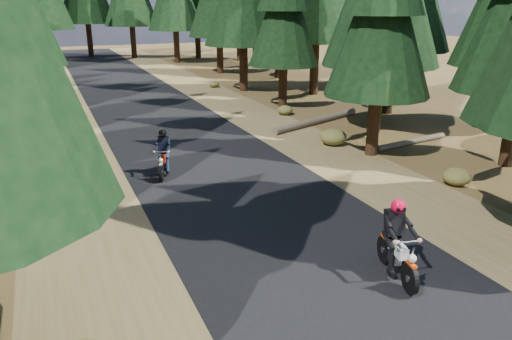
{
  "coord_description": "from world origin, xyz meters",
  "views": [
    {
      "loc": [
        -5.15,
        -10.55,
        5.54
      ],
      "look_at": [
        0.0,
        1.5,
        1.1
      ],
      "focal_mm": 35.0,
      "sensor_mm": 36.0,
      "label": 1
    }
  ],
  "objects_px": {
    "log_near": "(317,121)",
    "log_far": "(412,142)",
    "rider_follow": "(163,161)",
    "rider_lead": "(398,253)"
  },
  "relations": [
    {
      "from": "log_near",
      "to": "log_far",
      "type": "bearing_deg",
      "value": -91.81
    },
    {
      "from": "log_far",
      "to": "rider_follow",
      "type": "relative_size",
      "value": 2.17
    },
    {
      "from": "log_near",
      "to": "rider_lead",
      "type": "xyz_separation_m",
      "value": [
        -5.46,
        -12.85,
        0.41
      ]
    },
    {
      "from": "log_far",
      "to": "rider_follow",
      "type": "xyz_separation_m",
      "value": [
        -10.17,
        0.19,
        0.4
      ]
    },
    {
      "from": "log_near",
      "to": "log_far",
      "type": "height_order",
      "value": "log_near"
    },
    {
      "from": "log_far",
      "to": "rider_lead",
      "type": "relative_size",
      "value": 1.97
    },
    {
      "from": "log_near",
      "to": "rider_follow",
      "type": "bearing_deg",
      "value": -174.04
    },
    {
      "from": "log_near",
      "to": "log_far",
      "type": "distance_m",
      "value": 4.99
    },
    {
      "from": "log_near",
      "to": "rider_follow",
      "type": "xyz_separation_m",
      "value": [
        -8.45,
        -4.49,
        0.36
      ]
    },
    {
      "from": "log_near",
      "to": "rider_lead",
      "type": "height_order",
      "value": "rider_lead"
    }
  ]
}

